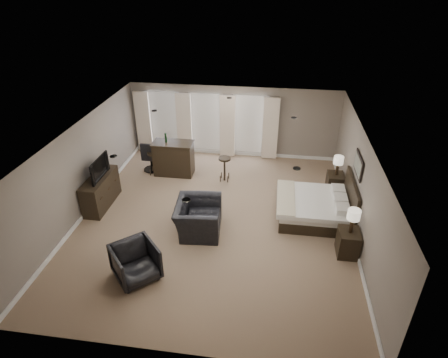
# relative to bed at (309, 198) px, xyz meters

# --- Properties ---
(room) EXTENTS (7.60, 8.60, 2.64)m
(room) POSITION_rel_bed_xyz_m (-2.58, -0.49, 0.68)
(room) COLOR #816952
(room) RESTS_ON ground
(window_bay) EXTENTS (5.25, 0.20, 2.30)m
(window_bay) POSITION_rel_bed_xyz_m (-3.58, 3.62, 0.58)
(window_bay) COLOR silver
(window_bay) RESTS_ON room
(bed) EXTENTS (1.96, 1.87, 1.25)m
(bed) POSITION_rel_bed_xyz_m (0.00, 0.00, 0.00)
(bed) COLOR silver
(bed) RESTS_ON ground
(nightstand_near) EXTENTS (0.50, 0.61, 0.67)m
(nightstand_near) POSITION_rel_bed_xyz_m (0.89, -1.45, -0.29)
(nightstand_near) COLOR black
(nightstand_near) RESTS_ON ground
(nightstand_far) EXTENTS (0.49, 0.60, 0.65)m
(nightstand_far) POSITION_rel_bed_xyz_m (0.89, 1.45, -0.30)
(nightstand_far) COLOR black
(nightstand_far) RESTS_ON ground
(lamp_near) EXTENTS (0.31, 0.31, 0.63)m
(lamp_near) POSITION_rel_bed_xyz_m (0.89, -1.45, 0.36)
(lamp_near) COLOR beige
(lamp_near) RESTS_ON nightstand_near
(lamp_far) EXTENTS (0.30, 0.30, 0.61)m
(lamp_far) POSITION_rel_bed_xyz_m (0.89, 1.45, 0.34)
(lamp_far) COLOR beige
(lamp_far) RESTS_ON nightstand_far
(wall_art) EXTENTS (0.04, 0.96, 0.56)m
(wall_art) POSITION_rel_bed_xyz_m (1.12, 0.00, 1.13)
(wall_art) COLOR slate
(wall_art) RESTS_ON room
(dresser) EXTENTS (0.52, 1.62, 0.94)m
(dresser) POSITION_rel_bed_xyz_m (-6.03, -0.22, -0.15)
(dresser) COLOR black
(dresser) RESTS_ON ground
(tv) EXTENTS (0.62, 1.07, 0.14)m
(tv) POSITION_rel_bed_xyz_m (-6.03, -0.22, 0.39)
(tv) COLOR black
(tv) RESTS_ON dresser
(armchair_near) EXTENTS (0.97, 1.39, 1.16)m
(armchair_near) POSITION_rel_bed_xyz_m (-2.93, -1.06, -0.04)
(armchair_near) COLOR black
(armchair_near) RESTS_ON ground
(armchair_far) EXTENTS (1.27, 1.27, 0.95)m
(armchair_far) POSITION_rel_bed_xyz_m (-3.98, -2.97, -0.15)
(armchair_far) COLOR black
(armchair_far) RESTS_ON ground
(bar_counter) EXTENTS (1.35, 0.70, 1.17)m
(bar_counter) POSITION_rel_bed_xyz_m (-4.39, 1.95, -0.04)
(bar_counter) COLOR black
(bar_counter) RESTS_ON ground
(bar_stool_left) EXTENTS (0.41, 0.41, 0.82)m
(bar_stool_left) POSITION_rel_bed_xyz_m (-5.05, 1.82, -0.21)
(bar_stool_left) COLOR black
(bar_stool_left) RESTS_ON ground
(bar_stool_right) EXTENTS (0.47, 0.47, 0.83)m
(bar_stool_right) POSITION_rel_bed_xyz_m (-2.62, 1.74, -0.21)
(bar_stool_right) COLOR black
(bar_stool_right) RESTS_ON ground
(desk_chair) EXTENTS (0.57, 0.57, 1.10)m
(desk_chair) POSITION_rel_bed_xyz_m (-5.24, 2.08, -0.07)
(desk_chair) COLOR black
(desk_chair) RESTS_ON ground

